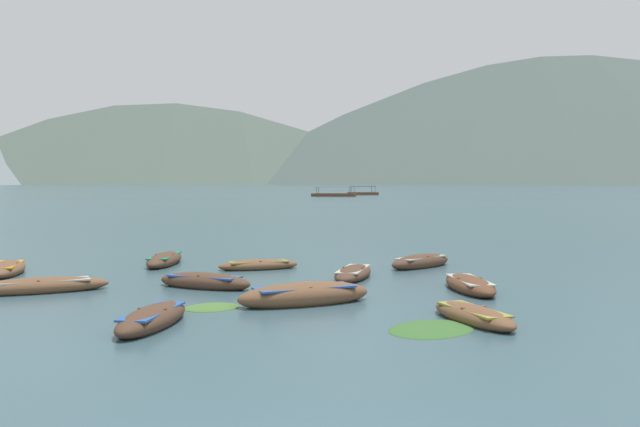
# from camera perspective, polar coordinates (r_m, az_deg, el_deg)

# --- Properties ---
(ground_plane) EXTENTS (6000.00, 6000.00, 0.00)m
(ground_plane) POSITION_cam_1_polar(r_m,az_deg,el_deg) (1506.71, -3.14, 2.52)
(ground_plane) COLOR #385660
(mountain_2) EXTENTS (1233.65, 1233.65, 504.69)m
(mountain_2) POSITION_cam_1_polar(r_m,az_deg,el_deg) (1514.49, -9.32, 12.08)
(mountain_2) COLOR #56665B
(mountain_2) RESTS_ON ground
(mountain_3) EXTENTS (1369.38, 1369.38, 442.65)m
(mountain_3) POSITION_cam_1_polar(r_m,az_deg,el_deg) (1463.93, 15.51, 11.12)
(mountain_3) COLOR #4C5B56
(mountain_3) RESTS_ON ground
(rowboat_0) EXTENTS (3.44, 2.48, 0.60)m
(rowboat_0) POSITION_cam_1_polar(r_m,az_deg,el_deg) (21.84, -9.75, -5.71)
(rowboat_0) COLOR #4C3323
(rowboat_0) RESTS_ON ground
(rowboat_2) EXTENTS (3.30, 1.86, 0.48)m
(rowboat_2) POSITION_cam_1_polar(r_m,az_deg,el_deg) (26.17, -5.24, -4.39)
(rowboat_2) COLOR brown
(rowboat_2) RESTS_ON ground
(rowboat_3) EXTENTS (1.86, 3.76, 0.58)m
(rowboat_3) POSITION_cam_1_polar(r_m,az_deg,el_deg) (27.20, -25.08, -4.29)
(rowboat_3) COLOR brown
(rowboat_3) RESTS_ON ground
(rowboat_4) EXTENTS (1.68, 3.53, 0.58)m
(rowboat_4) POSITION_cam_1_polar(r_m,az_deg,el_deg) (16.34, -14.02, -8.61)
(rowboat_4) COLOR #4C3323
(rowboat_4) RESTS_ON ground
(rowboat_5) EXTENTS (3.26, 3.09, 0.64)m
(rowboat_5) POSITION_cam_1_polar(r_m,az_deg,el_deg) (27.00, 8.54, -4.08)
(rowboat_5) COLOR #4C3323
(rowboat_5) RESTS_ON ground
(rowboat_6) EXTENTS (1.35, 4.04, 0.59)m
(rowboat_6) POSITION_cam_1_polar(r_m,az_deg,el_deg) (28.32, -13.04, -3.84)
(rowboat_6) COLOR #4C3323
(rowboat_6) RESTS_ON ground
(rowboat_7) EXTENTS (1.87, 3.26, 0.49)m
(rowboat_7) POSITION_cam_1_polar(r_m,az_deg,el_deg) (16.76, 12.87, -8.41)
(rowboat_7) COLOR brown
(rowboat_7) RESTS_ON ground
(rowboat_8) EXTENTS (4.27, 2.58, 0.57)m
(rowboat_8) POSITION_cam_1_polar(r_m,az_deg,el_deg) (22.34, -22.78, -5.72)
(rowboat_8) COLOR brown
(rowboat_8) RESTS_ON ground
(rowboat_9) EXTENTS (2.10, 3.71, 0.52)m
(rowboat_9) POSITION_cam_1_polar(r_m,az_deg,el_deg) (23.71, 2.82, -5.08)
(rowboat_9) COLOR #4C3323
(rowboat_9) RESTS_ON ground
(rowboat_10) EXTENTS (1.28, 3.55, 0.56)m
(rowboat_10) POSITION_cam_1_polar(r_m,az_deg,el_deg) (21.42, 12.57, -5.94)
(rowboat_10) COLOR brown
(rowboat_10) RESTS_ON ground
(rowboat_13) EXTENTS (4.08, 2.61, 0.75)m
(rowboat_13) POSITION_cam_1_polar(r_m,az_deg,el_deg) (18.71, -1.31, -6.94)
(rowboat_13) COLOR brown
(rowboat_13) RESTS_ON ground
(ferry_0) EXTENTS (11.03, 6.08, 2.54)m
(ferry_0) POSITION_cam_1_polar(r_m,az_deg,el_deg) (160.81, 1.18, 1.62)
(ferry_0) COLOR brown
(ferry_0) RESTS_ON ground
(ferry_1) EXTENTS (8.42, 5.06, 2.54)m
(ferry_1) POSITION_cam_1_polar(r_m,az_deg,el_deg) (180.11, 3.66, 1.72)
(ferry_1) COLOR brown
(ferry_1) RESTS_ON ground
(weed_patch_0) EXTENTS (2.00, 1.92, 0.14)m
(weed_patch_0) POSITION_cam_1_polar(r_m,az_deg,el_deg) (18.39, -9.16, -7.88)
(weed_patch_0) COLOR #477033
(weed_patch_0) RESTS_ON ground
(weed_patch_2) EXTENTS (2.88, 2.86, 0.14)m
(weed_patch_2) POSITION_cam_1_polar(r_m,az_deg,el_deg) (15.77, 9.43, -9.65)
(weed_patch_2) COLOR #38662D
(weed_patch_2) RESTS_ON ground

